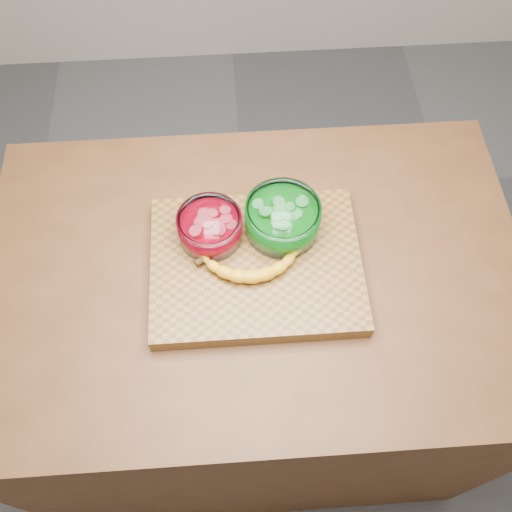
{
  "coord_description": "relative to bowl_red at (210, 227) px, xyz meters",
  "views": [
    {
      "loc": [
        -0.04,
        -0.6,
        2.0
      ],
      "look_at": [
        0.0,
        0.0,
        0.96
      ],
      "focal_mm": 40.0,
      "sensor_mm": 36.0,
      "label": 1
    }
  ],
  "objects": [
    {
      "name": "bowl_green",
      "position": [
        0.16,
        0.01,
        0.0
      ],
      "size": [
        0.16,
        0.16,
        0.08
      ],
      "color": "white",
      "rests_on": "cutting_board"
    },
    {
      "name": "banana",
      "position": [
        0.08,
        -0.09,
        -0.02
      ],
      "size": [
        0.25,
        0.11,
        0.03
      ],
      "primitive_type": null,
      "color": "orange",
      "rests_on": "cutting_board"
    },
    {
      "name": "cutting_board",
      "position": [
        0.09,
        -0.07,
        -0.05
      ],
      "size": [
        0.45,
        0.35,
        0.04
      ],
      "primitive_type": "cube",
      "color": "brown",
      "rests_on": "counter"
    },
    {
      "name": "counter",
      "position": [
        0.09,
        -0.07,
        -0.52
      ],
      "size": [
        1.2,
        0.8,
        0.9
      ],
      "primitive_type": "cube",
      "color": "#512F18",
      "rests_on": "ground"
    },
    {
      "name": "bowl_red",
      "position": [
        0.0,
        0.0,
        0.0
      ],
      "size": [
        0.14,
        0.14,
        0.07
      ],
      "color": "white",
      "rests_on": "cutting_board"
    },
    {
      "name": "ground",
      "position": [
        0.09,
        -0.07,
        -0.97
      ],
      "size": [
        3.5,
        3.5,
        0.0
      ],
      "primitive_type": "plane",
      "color": "#535357",
      "rests_on": "ground"
    }
  ]
}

